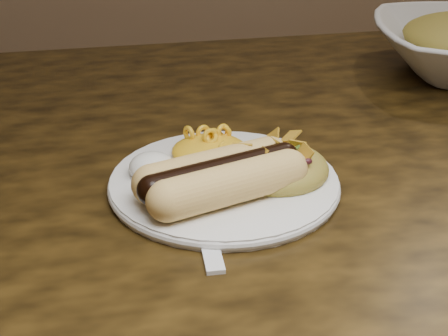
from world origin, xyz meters
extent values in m
cube|color=#47300F|center=(0.00, 0.00, 0.73)|extent=(1.60, 0.90, 0.04)
cylinder|color=silver|center=(-0.11, -0.06, 0.76)|extent=(0.27, 0.27, 0.01)
cylinder|color=#FAD56F|center=(-0.12, -0.11, 0.78)|extent=(0.13, 0.07, 0.04)
cylinder|color=#FAD56F|center=(-0.12, -0.08, 0.78)|extent=(0.13, 0.07, 0.04)
cylinder|color=black|center=(-0.12, -0.09, 0.78)|extent=(0.14, 0.07, 0.03)
ellipsoid|color=yellow|center=(-0.12, -0.01, 0.78)|extent=(0.10, 0.09, 0.03)
ellipsoid|color=white|center=(-0.18, -0.04, 0.78)|extent=(0.05, 0.05, 0.03)
ellipsoid|color=#CA6B26|center=(-0.06, -0.07, 0.77)|extent=(0.10, 0.10, 0.04)
cube|color=silver|center=(-0.14, -0.15, 0.75)|extent=(0.03, 0.13, 0.00)
camera|label=1|loc=(-0.22, -0.58, 1.04)|focal=50.00mm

